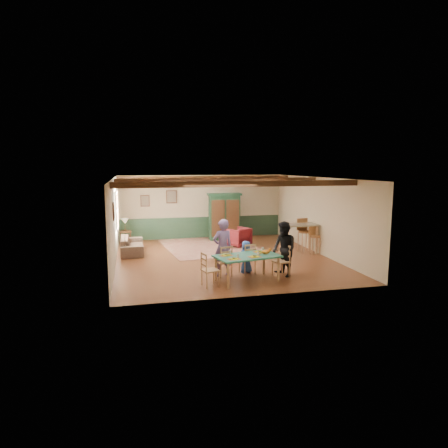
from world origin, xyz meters
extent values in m
plane|color=#5B2D19|center=(0.00, 0.00, 0.00)|extent=(8.00, 8.00, 0.00)
cube|color=beige|center=(0.00, 4.00, 1.35)|extent=(7.00, 0.02, 2.70)
cube|color=beige|center=(-3.50, 0.00, 1.35)|extent=(0.02, 8.00, 2.70)
cube|color=beige|center=(3.50, 0.00, 1.35)|extent=(0.02, 8.00, 2.70)
cube|color=silver|center=(0.00, 0.00, 2.70)|extent=(7.00, 8.00, 0.02)
cube|color=#1F3927|center=(0.00, 3.98, 0.45)|extent=(6.95, 0.03, 0.90)
cube|color=#331C0E|center=(0.00, -2.30, 2.61)|extent=(6.95, 0.16, 0.16)
cube|color=#331C0E|center=(0.00, 0.40, 2.61)|extent=(6.95, 0.16, 0.16)
cube|color=#331C0E|center=(0.00, 3.00, 2.61)|extent=(6.95, 0.16, 0.16)
imported|color=slate|center=(-0.49, -2.11, 0.81)|extent=(0.66, 0.51, 1.63)
imported|color=black|center=(1.19, -2.52, 0.78)|extent=(0.74, 0.87, 1.56)
imported|color=#284FA1|center=(0.25, -1.95, 0.47)|extent=(0.52, 0.39, 0.95)
cube|color=tan|center=(-0.04, 2.01, 0.01)|extent=(3.76, 4.32, 0.01)
cube|color=black|center=(0.82, 3.28, 0.98)|extent=(1.41, 0.60, 1.96)
imported|color=#490E16|center=(1.03, 1.84, 0.36)|extent=(1.08, 1.08, 0.73)
imported|color=#45352B|center=(-2.98, 1.55, 0.29)|extent=(0.78, 1.99, 0.58)
camera|label=1|loc=(-2.95, -12.84, 3.12)|focal=32.00mm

